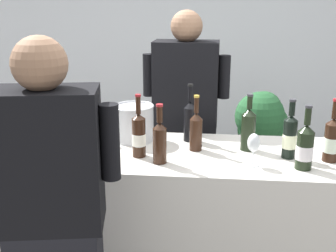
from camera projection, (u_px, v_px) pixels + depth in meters
wall_back at (202, 34)px, 4.72m from camera, size 8.00×0.10×2.80m
counter at (188, 229)px, 2.52m from camera, size 1.81×0.69×0.97m
wine_bottle_0 at (290, 136)px, 2.26m from camera, size 0.07×0.07×0.32m
wine_bottle_1 at (86, 120)px, 2.59m from camera, size 0.07×0.07×0.33m
wine_bottle_2 at (139, 135)px, 2.28m from camera, size 0.07×0.07×0.35m
wine_bottle_3 at (196, 130)px, 2.38m from camera, size 0.07×0.07×0.32m
wine_bottle_4 at (332, 140)px, 2.22m from camera, size 0.08×0.08×0.34m
wine_bottle_5 at (160, 140)px, 2.19m from camera, size 0.07×0.07×0.32m
wine_bottle_6 at (190, 120)px, 2.53m from camera, size 0.07×0.07×0.35m
wine_bottle_7 at (305, 147)px, 2.12m from camera, size 0.09×0.09×0.33m
wine_bottle_8 at (248, 128)px, 2.38m from camera, size 0.08×0.08×0.32m
wine_glass at (254, 144)px, 2.16m from camera, size 0.07×0.07×0.17m
ice_bucket at (134, 122)px, 2.55m from camera, size 0.25×0.25×0.22m
person_server at (185, 139)px, 3.00m from camera, size 0.59×0.26×1.73m
person_guest at (55, 236)px, 1.83m from camera, size 0.58×0.31×1.68m
potted_shrub at (261, 128)px, 3.79m from camera, size 0.50×0.60×1.03m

